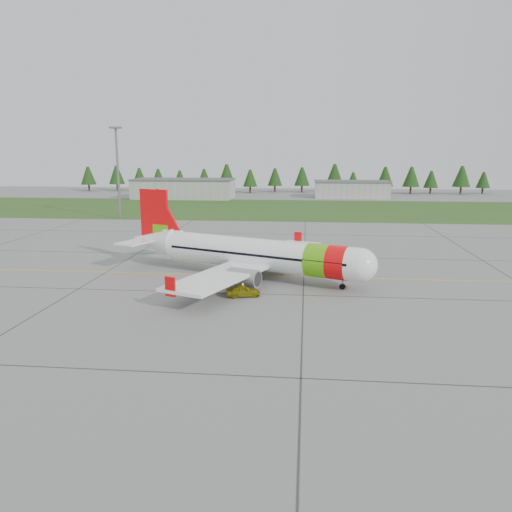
# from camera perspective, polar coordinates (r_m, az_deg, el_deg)

# --- Properties ---
(ground) EXTENTS (320.00, 320.00, 0.00)m
(ground) POSITION_cam_1_polar(r_m,az_deg,el_deg) (54.43, -5.19, -4.20)
(ground) COLOR gray
(ground) RESTS_ON ground
(aircraft) EXTENTS (32.00, 30.40, 10.17)m
(aircraft) POSITION_cam_1_polar(r_m,az_deg,el_deg) (60.03, -0.40, 0.25)
(aircraft) COLOR white
(aircraft) RESTS_ON ground
(follow_me_car) EXTENTS (1.56, 1.72, 3.62)m
(follow_me_car) POSITION_cam_1_polar(r_m,az_deg,el_deg) (52.32, -1.52, -2.76)
(follow_me_car) COLOR yellow
(follow_me_car) RESTS_ON ground
(service_van) EXTENTS (1.95, 1.88, 4.83)m
(service_van) POSITION_cam_1_polar(r_m,az_deg,el_deg) (108.29, -11.09, 4.93)
(service_van) COLOR silver
(service_van) RESTS_ON ground
(grass_strip) EXTENTS (320.00, 50.00, 0.03)m
(grass_strip) POSITION_cam_1_polar(r_m,az_deg,el_deg) (134.57, 1.42, 5.43)
(grass_strip) COLOR #30561E
(grass_strip) RESTS_ON ground
(taxi_guideline) EXTENTS (120.00, 0.25, 0.02)m
(taxi_guideline) POSITION_cam_1_polar(r_m,az_deg,el_deg) (62.03, -3.80, -2.17)
(taxi_guideline) COLOR gold
(taxi_guideline) RESTS_ON ground
(hangar_west) EXTENTS (32.00, 14.00, 6.00)m
(hangar_west) POSITION_cam_1_polar(r_m,az_deg,el_deg) (166.69, -8.26, 7.57)
(hangar_west) COLOR #A8A8A3
(hangar_west) RESTS_ON ground
(hangar_east) EXTENTS (24.00, 12.00, 5.20)m
(hangar_east) POSITION_cam_1_polar(r_m,az_deg,el_deg) (170.45, 10.84, 7.44)
(hangar_east) COLOR #A8A8A3
(hangar_east) RESTS_ON ground
(floodlight_mast) EXTENTS (0.50, 0.50, 20.00)m
(floodlight_mast) POSITION_cam_1_polar(r_m,az_deg,el_deg) (117.28, -15.49, 8.96)
(floodlight_mast) COLOR slate
(floodlight_mast) RESTS_ON ground
(treeline) EXTENTS (160.00, 8.00, 10.00)m
(treeline) POSITION_cam_1_polar(r_m,az_deg,el_deg) (189.88, 2.73, 8.79)
(treeline) COLOR #1C3F14
(treeline) RESTS_ON ground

